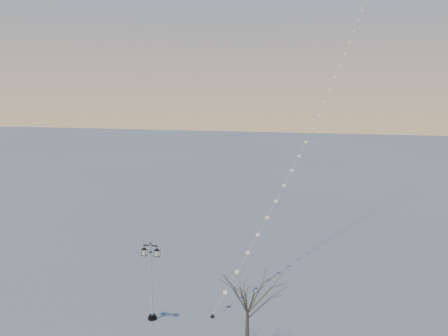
% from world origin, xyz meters
% --- Properties ---
extents(ground, '(300.00, 300.00, 0.00)m').
position_xyz_m(ground, '(0.00, 0.00, 0.00)').
color(ground, '#5E5F60').
rests_on(ground, ground).
extents(street_lamp, '(1.18, 0.52, 4.67)m').
position_xyz_m(street_lamp, '(-0.88, 0.08, 2.59)').
color(street_lamp, black).
rests_on(street_lamp, ground).
extents(bare_tree, '(2.45, 2.45, 4.07)m').
position_xyz_m(bare_tree, '(5.23, -1.49, 2.83)').
color(bare_tree, brown).
rests_on(bare_tree, ground).
extents(kite_train, '(11.00, 41.69, 33.60)m').
position_xyz_m(kite_train, '(7.64, 21.81, 16.69)').
color(kite_train, black).
rests_on(kite_train, ground).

